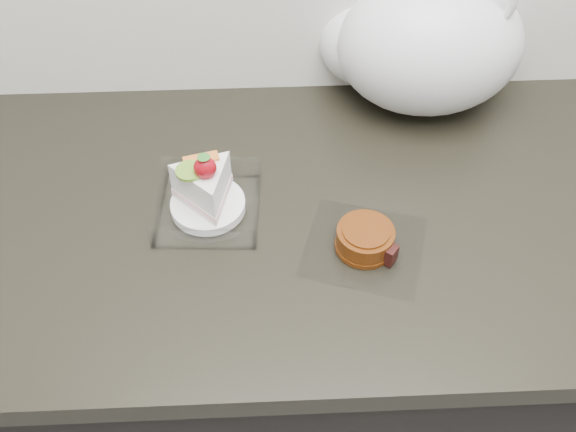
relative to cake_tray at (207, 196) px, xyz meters
The scene contains 4 objects.
counter 0.55m from the cake_tray, ahead, with size 2.04×0.64×0.90m.
cake_tray is the anchor object (origin of this frame).
mooncake_wrap 0.25m from the cake_tray, 19.91° to the right, with size 0.21×0.20×0.04m.
plastic_bag 0.45m from the cake_tray, 36.65° to the left, with size 0.39×0.33×0.29m.
Camera 1 is at (-0.16, 1.02, 1.64)m, focal length 40.00 mm.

